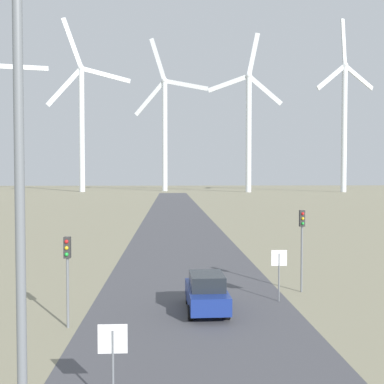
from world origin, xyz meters
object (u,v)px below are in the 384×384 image
(traffic_light_post_near_left, at_px, (67,261))
(traffic_light_post_near_right, at_px, (302,233))
(streetlamp, at_px, (19,153))
(wind_turbine_far_right, at_px, (344,116))
(wind_turbine_left, at_px, (82,116))
(stop_sign_far, at_px, (279,265))
(wind_turbine_right, at_px, (249,122))
(wind_turbine_center, at_px, (165,124))
(stop_sign_near, at_px, (113,350))
(car_approaching, at_px, (207,292))

(traffic_light_post_near_left, relative_size, traffic_light_post_near_right, 0.85)
(streetlamp, distance_m, wind_turbine_far_right, 184.62)
(wind_turbine_left, bearing_deg, traffic_light_post_near_left, -79.28)
(stop_sign_far, xyz_separation_m, wind_turbine_right, (25.61, 154.39, 26.04))
(traffic_light_post_near_left, bearing_deg, wind_turbine_center, 89.28)
(wind_turbine_center, bearing_deg, traffic_light_post_near_left, -90.72)
(stop_sign_near, height_order, traffic_light_post_near_left, traffic_light_post_near_left)
(streetlamp, bearing_deg, stop_sign_far, 59.57)
(streetlamp, relative_size, stop_sign_near, 4.59)
(wind_turbine_right, bearing_deg, stop_sign_far, -99.42)
(wind_turbine_right, bearing_deg, traffic_light_post_near_left, -102.68)
(wind_turbine_right, bearing_deg, streetlamp, -101.38)
(stop_sign_near, xyz_separation_m, wind_turbine_left, (-34.08, 172.31, 28.88))
(car_approaching, height_order, wind_turbine_far_right, wind_turbine_far_right)
(streetlamp, relative_size, car_approaching, 2.67)
(traffic_light_post_near_right, height_order, wind_turbine_far_right, wind_turbine_far_right)
(wind_turbine_left, relative_size, wind_turbine_far_right, 1.01)
(wind_turbine_far_right, bearing_deg, wind_turbine_right, 179.48)
(stop_sign_far, height_order, wind_turbine_far_right, wind_turbine_far_right)
(streetlamp, distance_m, traffic_light_post_near_left, 11.50)
(traffic_light_post_near_left, xyz_separation_m, traffic_light_post_near_right, (11.61, 5.27, 0.48))
(wind_turbine_center, bearing_deg, stop_sign_far, -87.40)
(streetlamp, xyz_separation_m, wind_turbine_far_right, (72.30, 168.22, 23.60))
(stop_sign_near, relative_size, car_approaching, 0.58)
(car_approaching, distance_m, wind_turbine_left, 170.25)
(traffic_light_post_near_right, bearing_deg, wind_turbine_right, 81.10)
(streetlamp, distance_m, stop_sign_far, 17.19)
(streetlamp, height_order, traffic_light_post_near_left, streetlamp)
(wind_turbine_left, distance_m, wind_turbine_far_right, 105.49)
(stop_sign_near, distance_m, stop_sign_far, 12.62)
(wind_turbine_left, height_order, wind_turbine_center, wind_turbine_left)
(wind_turbine_right, bearing_deg, car_approaching, -100.70)
(car_approaching, bearing_deg, traffic_light_post_near_right, 30.62)
(stop_sign_near, xyz_separation_m, wind_turbine_far_right, (71.11, 164.46, 28.77))
(stop_sign_near, xyz_separation_m, wind_turbine_center, (-0.59, 180.75, 27.13))
(streetlamp, height_order, wind_turbine_far_right, wind_turbine_far_right)
(streetlamp, relative_size, traffic_light_post_near_right, 2.43)
(stop_sign_far, distance_m, traffic_light_post_near_left, 10.56)
(stop_sign_near, distance_m, wind_turbine_right, 170.06)
(stop_sign_far, bearing_deg, traffic_light_post_near_right, 45.84)
(car_approaching, height_order, wind_turbine_center, wind_turbine_center)
(wind_turbine_far_right, bearing_deg, wind_turbine_center, 167.20)
(stop_sign_far, height_order, car_approaching, stop_sign_far)
(stop_sign_far, relative_size, wind_turbine_left, 0.04)
(car_approaching, distance_m, wind_turbine_far_right, 172.26)
(traffic_light_post_near_left, bearing_deg, streetlamp, -81.59)
(wind_turbine_left, relative_size, wind_turbine_center, 1.06)
(stop_sign_near, bearing_deg, wind_turbine_far_right, 66.62)
(streetlamp, bearing_deg, wind_turbine_right, 78.62)
(streetlamp, distance_m, stop_sign_near, 6.51)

